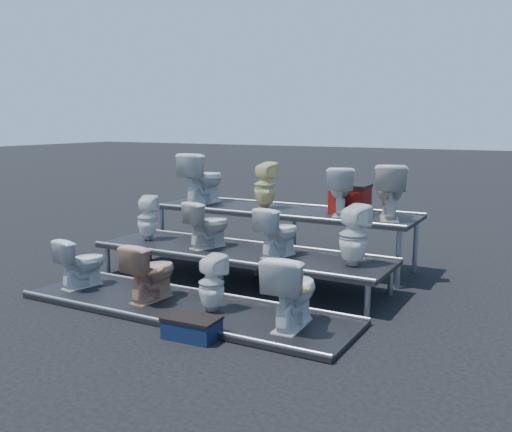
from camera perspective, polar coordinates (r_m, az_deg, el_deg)
The scene contains 18 objects.
ground at distance 7.98m, azimuth -1.63°, elevation -6.77°, with size 80.00×80.00×0.00m, color black.
tier_front at distance 6.93m, azimuth -7.16°, elevation -9.12°, with size 4.20×1.20×0.06m, color black.
tier_mid at distance 7.91m, azimuth -1.64°, elevation -5.17°, with size 4.20×1.20×0.46m, color black.
tier_back at distance 8.98m, azimuth 2.56°, elevation -2.09°, with size 4.20×1.20×0.86m, color black.
toilet_0 at distance 7.88m, azimuth -17.04°, elevation -4.45°, with size 0.37×0.65×0.66m, color silver.
toilet_1 at distance 7.11m, azimuth -10.47°, elevation -5.46°, with size 0.40×0.70×0.72m, color tan.
toilet_2 at distance 6.61m, azimuth -4.47°, elevation -6.72°, with size 0.30×0.31×0.66m, color silver.
toilet_3 at distance 6.11m, azimuth 3.63°, elevation -7.42°, with size 0.44×0.78×0.80m, color silver.
toilet_4 at distance 8.70m, azimuth -10.80°, elevation -0.20°, with size 0.30×0.31×0.67m, color silver.
toilet_5 at distance 8.06m, azimuth -4.83°, elevation -0.83°, with size 0.37×0.65×0.67m, color beige.
toilet_6 at distance 7.51m, azimuth 2.25°, elevation -1.58°, with size 0.37×0.65×0.66m, color silver.
toilet_7 at distance 7.11m, azimuth 9.70°, elevation -1.93°, with size 0.34×0.35×0.76m, color silver.
toilet_8 at distance 9.59m, azimuth -5.35°, elevation 3.78°, with size 0.47×0.83×0.85m, color silver.
toilet_9 at distance 8.99m, azimuth 0.89°, elevation 3.08°, with size 0.33×0.34×0.74m, color beige.
toilet_10 at distance 8.48m, azimuth 8.49°, elevation 2.51°, with size 0.40×0.70×0.71m, color silver.
toilet_11 at distance 8.25m, azimuth 13.21°, elevation 2.42°, with size 0.44×0.77×0.78m, color beige.
red_crate at distance 8.64m, azimuth 9.37°, elevation 1.53°, with size 0.54×0.43×0.39m, color maroon.
step_stool at distance 6.07m, azimuth -6.44°, elevation -11.15°, with size 0.56×0.33×0.20m, color #0F1936.
Camera 1 is at (3.89, -6.60, 2.24)m, focal length 40.00 mm.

